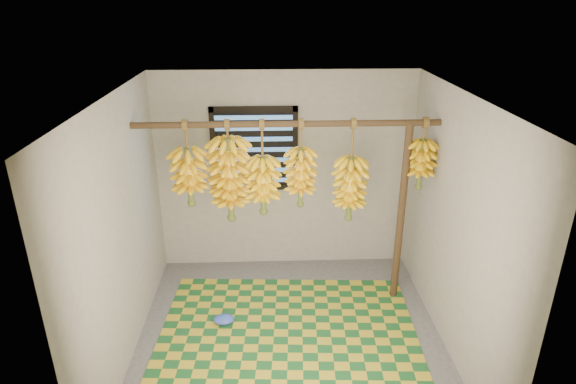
{
  "coord_description": "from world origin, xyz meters",
  "views": [
    {
      "loc": [
        -0.18,
        -3.83,
        3.18
      ],
      "look_at": [
        0.0,
        0.55,
        1.35
      ],
      "focal_mm": 30.0,
      "sensor_mm": 36.0,
      "label": 1
    }
  ],
  "objects_px": {
    "woven_mat": "(288,337)",
    "banana_bunch_d": "(301,177)",
    "plastic_bag": "(224,319)",
    "banana_bunch_f": "(421,164)",
    "banana_bunch_b": "(230,180)",
    "banana_bunch_e": "(350,189)",
    "support_post": "(401,215)",
    "banana_bunch_a": "(189,177)",
    "banana_bunch_c": "(263,185)"
  },
  "relations": [
    {
      "from": "plastic_bag",
      "to": "banana_bunch_a",
      "type": "relative_size",
      "value": 0.25
    },
    {
      "from": "banana_bunch_f",
      "to": "banana_bunch_b",
      "type": "bearing_deg",
      "value": 180.0
    },
    {
      "from": "banana_bunch_a",
      "to": "banana_bunch_c",
      "type": "height_order",
      "value": "same"
    },
    {
      "from": "plastic_bag",
      "to": "banana_bunch_b",
      "type": "height_order",
      "value": "banana_bunch_b"
    },
    {
      "from": "banana_bunch_b",
      "to": "banana_bunch_e",
      "type": "relative_size",
      "value": 0.98
    },
    {
      "from": "banana_bunch_d",
      "to": "banana_bunch_f",
      "type": "bearing_deg",
      "value": 0.0
    },
    {
      "from": "support_post",
      "to": "woven_mat",
      "type": "relative_size",
      "value": 0.78
    },
    {
      "from": "woven_mat",
      "to": "banana_bunch_f",
      "type": "bearing_deg",
      "value": 26.35
    },
    {
      "from": "banana_bunch_e",
      "to": "banana_bunch_f",
      "type": "xyz_separation_m",
      "value": [
        0.71,
        0.0,
        0.26
      ]
    },
    {
      "from": "banana_bunch_a",
      "to": "banana_bunch_c",
      "type": "xyz_separation_m",
      "value": [
        0.73,
        0.0,
        -0.1
      ]
    },
    {
      "from": "plastic_bag",
      "to": "banana_bunch_d",
      "type": "relative_size",
      "value": 0.24
    },
    {
      "from": "banana_bunch_c",
      "to": "banana_bunch_e",
      "type": "xyz_separation_m",
      "value": [
        0.89,
        0.0,
        -0.05
      ]
    },
    {
      "from": "woven_mat",
      "to": "banana_bunch_e",
      "type": "bearing_deg",
      "value": 45.71
    },
    {
      "from": "woven_mat",
      "to": "banana_bunch_c",
      "type": "bearing_deg",
      "value": 108.48
    },
    {
      "from": "woven_mat",
      "to": "banana_bunch_a",
      "type": "xyz_separation_m",
      "value": [
        -0.96,
        0.68,
        1.46
      ]
    },
    {
      "from": "woven_mat",
      "to": "plastic_bag",
      "type": "height_order",
      "value": "plastic_bag"
    },
    {
      "from": "banana_bunch_a",
      "to": "banana_bunch_d",
      "type": "bearing_deg",
      "value": 0.0
    },
    {
      "from": "plastic_bag",
      "to": "banana_bunch_c",
      "type": "relative_size",
      "value": 0.22
    },
    {
      "from": "banana_bunch_a",
      "to": "banana_bunch_d",
      "type": "relative_size",
      "value": 0.96
    },
    {
      "from": "support_post",
      "to": "banana_bunch_f",
      "type": "height_order",
      "value": "banana_bunch_f"
    },
    {
      "from": "woven_mat",
      "to": "plastic_bag",
      "type": "bearing_deg",
      "value": 159.66
    },
    {
      "from": "banana_bunch_b",
      "to": "banana_bunch_c",
      "type": "distance_m",
      "value": 0.34
    },
    {
      "from": "banana_bunch_e",
      "to": "plastic_bag",
      "type": "bearing_deg",
      "value": -161.71
    },
    {
      "from": "support_post",
      "to": "banana_bunch_f",
      "type": "relative_size",
      "value": 2.68
    },
    {
      "from": "support_post",
      "to": "plastic_bag",
      "type": "xyz_separation_m",
      "value": [
        -1.88,
        -0.44,
        -0.95
      ]
    },
    {
      "from": "banana_bunch_d",
      "to": "plastic_bag",
      "type": "bearing_deg",
      "value": -151.71
    },
    {
      "from": "plastic_bag",
      "to": "banana_bunch_b",
      "type": "distance_m",
      "value": 1.44
    },
    {
      "from": "banana_bunch_a",
      "to": "banana_bunch_e",
      "type": "xyz_separation_m",
      "value": [
        1.62,
        0.0,
        -0.15
      ]
    },
    {
      "from": "woven_mat",
      "to": "banana_bunch_d",
      "type": "height_order",
      "value": "banana_bunch_d"
    },
    {
      "from": "woven_mat",
      "to": "banana_bunch_c",
      "type": "distance_m",
      "value": 1.54
    },
    {
      "from": "woven_mat",
      "to": "banana_bunch_d",
      "type": "relative_size",
      "value": 2.79
    },
    {
      "from": "banana_bunch_a",
      "to": "banana_bunch_c",
      "type": "relative_size",
      "value": 0.89
    },
    {
      "from": "banana_bunch_c",
      "to": "support_post",
      "type": "bearing_deg",
      "value": 0.0
    },
    {
      "from": "banana_bunch_c",
      "to": "banana_bunch_f",
      "type": "height_order",
      "value": "same"
    },
    {
      "from": "banana_bunch_c",
      "to": "banana_bunch_d",
      "type": "xyz_separation_m",
      "value": [
        0.38,
        0.0,
        0.08
      ]
    },
    {
      "from": "banana_bunch_c",
      "to": "banana_bunch_e",
      "type": "height_order",
      "value": "same"
    },
    {
      "from": "support_post",
      "to": "banana_bunch_c",
      "type": "bearing_deg",
      "value": 180.0
    },
    {
      "from": "banana_bunch_c",
      "to": "banana_bunch_d",
      "type": "bearing_deg",
      "value": 0.0
    },
    {
      "from": "support_post",
      "to": "plastic_bag",
      "type": "height_order",
      "value": "support_post"
    },
    {
      "from": "banana_bunch_a",
      "to": "banana_bunch_b",
      "type": "bearing_deg",
      "value": 0.0
    },
    {
      "from": "banana_bunch_d",
      "to": "woven_mat",
      "type": "bearing_deg",
      "value": -102.74
    },
    {
      "from": "banana_bunch_d",
      "to": "banana_bunch_f",
      "type": "xyz_separation_m",
      "value": [
        1.22,
        0.0,
        0.12
      ]
    },
    {
      "from": "banana_bunch_b",
      "to": "banana_bunch_f",
      "type": "distance_m",
      "value": 1.94
    },
    {
      "from": "plastic_bag",
      "to": "banana_bunch_f",
      "type": "bearing_deg",
      "value": 12.13
    },
    {
      "from": "banana_bunch_e",
      "to": "banana_bunch_c",
      "type": "bearing_deg",
      "value": 180.0
    },
    {
      "from": "banana_bunch_e",
      "to": "banana_bunch_a",
      "type": "bearing_deg",
      "value": 180.0
    },
    {
      "from": "banana_bunch_a",
      "to": "banana_bunch_f",
      "type": "xyz_separation_m",
      "value": [
        2.33,
        0.0,
        0.1
      ]
    },
    {
      "from": "banana_bunch_d",
      "to": "support_post",
      "type": "bearing_deg",
      "value": 0.0
    },
    {
      "from": "banana_bunch_b",
      "to": "banana_bunch_e",
      "type": "distance_m",
      "value": 1.23
    },
    {
      "from": "banana_bunch_a",
      "to": "banana_bunch_b",
      "type": "xyz_separation_m",
      "value": [
        0.4,
        0.0,
        -0.04
      ]
    }
  ]
}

